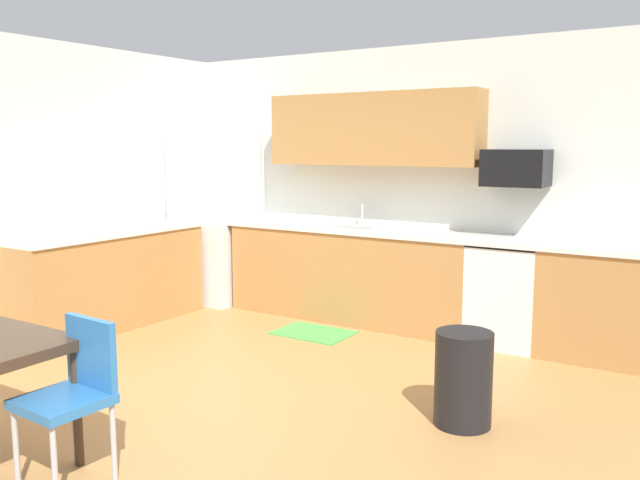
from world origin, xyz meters
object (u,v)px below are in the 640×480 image
(microwave, at_px, (516,168))
(chair_near_table, at_px, (74,387))
(refrigerator, at_px, (215,219))
(trash_bin, at_px, (463,379))
(oven_range, at_px, (508,293))

(microwave, relative_size, chair_near_table, 0.64)
(refrigerator, height_order, chair_near_table, refrigerator)
(chair_near_table, bearing_deg, trash_bin, 50.14)
(chair_near_table, distance_m, trash_bin, 2.29)
(refrigerator, relative_size, microwave, 3.44)
(oven_range, xyz_separation_m, chair_near_table, (-1.17, -3.61, 0.05))
(chair_near_table, height_order, trash_bin, chair_near_table)
(refrigerator, height_order, trash_bin, refrigerator)
(refrigerator, height_order, microwave, refrigerator)
(refrigerator, relative_size, trash_bin, 3.10)
(oven_range, distance_m, microwave, 1.10)
(microwave, bearing_deg, refrigerator, -176.89)
(oven_range, relative_size, chair_near_table, 1.07)
(oven_range, distance_m, chair_near_table, 3.80)
(refrigerator, xyz_separation_m, microwave, (3.31, 0.18, 0.62))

